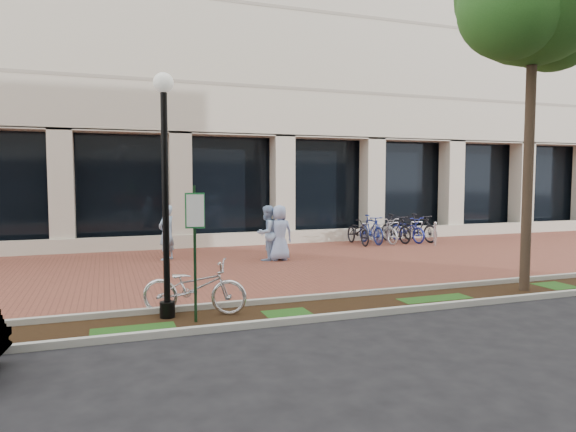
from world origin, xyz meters
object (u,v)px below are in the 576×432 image
object	(u,v)px
pedestrian_mid	(267,233)
bike_rack_cluster	(389,230)
parking_sign	(195,236)
pedestrian_right	(279,233)
locked_bicycle	(194,287)
lamppost	(165,181)
bollard	(435,233)
pedestrian_left	(167,233)

from	to	relation	value
pedestrian_mid	bike_rack_cluster	bearing A→B (deg)	169.93
parking_sign	pedestrian_right	bearing A→B (deg)	69.30
locked_bicycle	bike_rack_cluster	size ratio (longest dim) A/B	0.55
locked_bicycle	bike_rack_cluster	xyz separation A→B (m)	(8.98, 8.07, 0.02)
pedestrian_mid	pedestrian_right	world-z (taller)	pedestrian_right
parking_sign	lamppost	xyz separation A→B (m)	(-0.44, 0.50, 0.95)
parking_sign	bike_rack_cluster	bearing A→B (deg)	53.87
bike_rack_cluster	bollard	bearing A→B (deg)	-49.95
locked_bicycle	pedestrian_right	world-z (taller)	pedestrian_right
pedestrian_left	locked_bicycle	bearing A→B (deg)	45.30
pedestrian_mid	bollard	xyz separation A→B (m)	(7.02, 1.19, -0.39)
lamppost	pedestrian_right	bearing A→B (deg)	53.84
pedestrian_left	pedestrian_right	xyz separation A→B (m)	(3.27, -1.28, 0.00)
pedestrian_left	pedestrian_right	size ratio (longest dim) A/B	1.00
parking_sign	bollard	distance (m)	12.68
locked_bicycle	pedestrian_right	size ratio (longest dim) A/B	1.14
lamppost	bollard	size ratio (longest dim) A/B	4.79
lamppost	locked_bicycle	distance (m)	2.04
pedestrian_left	bike_rack_cluster	size ratio (longest dim) A/B	0.48
parking_sign	locked_bicycle	size ratio (longest dim) A/B	1.23
lamppost	bollard	world-z (taller)	lamppost
parking_sign	pedestrian_right	world-z (taller)	parking_sign
lamppost	pedestrian_right	distance (m)	7.03
locked_bicycle	pedestrian_mid	xyz separation A→B (m)	(3.17, 5.59, 0.34)
pedestrian_left	pedestrian_mid	distance (m)	3.13
parking_sign	bike_rack_cluster	xyz separation A→B (m)	(9.05, 8.65, -1.01)
pedestrian_mid	bike_rack_cluster	world-z (taller)	pedestrian_mid
parking_sign	pedestrian_left	size ratio (longest dim) A/B	1.41
lamppost	pedestrian_left	world-z (taller)	lamppost
lamppost	locked_bicycle	xyz separation A→B (m)	(0.51, 0.08, -1.97)
parking_sign	bollard	size ratio (longest dim) A/B	2.63
pedestrian_left	bike_rack_cluster	xyz separation A→B (m)	(8.73, 1.36, -0.33)
pedestrian_right	bike_rack_cluster	world-z (taller)	pedestrian_right
lamppost	pedestrian_left	size ratio (longest dim) A/B	2.56
lamppost	bike_rack_cluster	distance (m)	12.66
locked_bicycle	lamppost	bearing A→B (deg)	121.90
pedestrian_right	bike_rack_cluster	bearing A→B (deg)	-154.67
bike_rack_cluster	parking_sign	bearing A→B (deg)	-139.32
lamppost	locked_bicycle	size ratio (longest dim) A/B	2.24
bike_rack_cluster	lamppost	bearing A→B (deg)	-142.35
parking_sign	bike_rack_cluster	distance (m)	12.56
parking_sign	pedestrian_mid	bearing A→B (deg)	72.43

